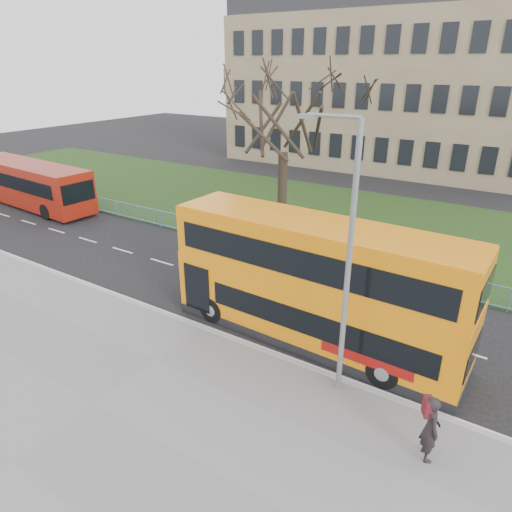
{
  "coord_description": "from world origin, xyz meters",
  "views": [
    {
      "loc": [
        10.2,
        -13.35,
        9.75
      ],
      "look_at": [
        0.93,
        1.0,
        2.48
      ],
      "focal_mm": 32.0,
      "sensor_mm": 36.0,
      "label": 1
    }
  ],
  "objects_px": {
    "yellow_bus": "(315,280)",
    "pedestrian": "(431,428)",
    "red_bus": "(30,183)",
    "street_lamp": "(346,255)"
  },
  "relations": [
    {
      "from": "street_lamp",
      "to": "red_bus",
      "type": "bearing_deg",
      "value": 162.88
    },
    {
      "from": "yellow_bus",
      "to": "pedestrian",
      "type": "height_order",
      "value": "yellow_bus"
    },
    {
      "from": "pedestrian",
      "to": "street_lamp",
      "type": "bearing_deg",
      "value": 39.76
    },
    {
      "from": "yellow_bus",
      "to": "pedestrian",
      "type": "relative_size",
      "value": 5.76
    },
    {
      "from": "red_bus",
      "to": "pedestrian",
      "type": "xyz_separation_m",
      "value": [
        30.23,
        -8.31,
        -0.58
      ]
    },
    {
      "from": "yellow_bus",
      "to": "street_lamp",
      "type": "height_order",
      "value": "street_lamp"
    },
    {
      "from": "red_bus",
      "to": "yellow_bus",
      "type": "bearing_deg",
      "value": -7.26
    },
    {
      "from": "yellow_bus",
      "to": "street_lamp",
      "type": "bearing_deg",
      "value": -47.43
    },
    {
      "from": "yellow_bus",
      "to": "pedestrian",
      "type": "bearing_deg",
      "value": -33.07
    },
    {
      "from": "red_bus",
      "to": "street_lamp",
      "type": "height_order",
      "value": "street_lamp"
    }
  ]
}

